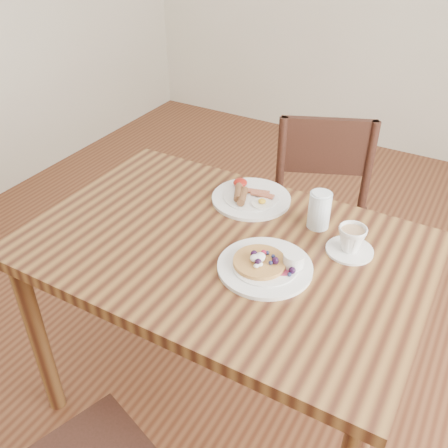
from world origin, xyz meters
name	(u,v)px	position (x,y,z in m)	size (l,w,h in m)	color
ground	(224,397)	(0.00, 0.00, 0.00)	(5.00, 5.00, 0.00)	#552A18
dining_table	(224,268)	(0.00, 0.00, 0.65)	(1.20, 0.80, 0.75)	brown
chair_far	(320,219)	(0.10, 0.64, 0.49)	(0.55, 0.55, 0.88)	#361A13
pancake_plate	(267,265)	(0.16, -0.04, 0.76)	(0.27, 0.27, 0.06)	white
breakfast_plate	(250,197)	(-0.05, 0.26, 0.76)	(0.27, 0.27, 0.04)	white
teacup_saucer	(351,241)	(0.34, 0.15, 0.79)	(0.14, 0.14, 0.09)	white
water_glass	(319,210)	(0.21, 0.23, 0.81)	(0.07, 0.07, 0.12)	silver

